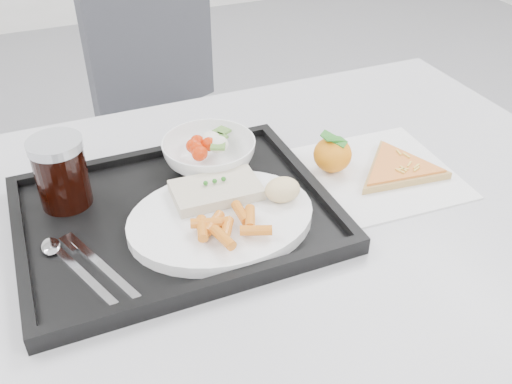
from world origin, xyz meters
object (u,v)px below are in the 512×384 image
table (249,246)px  tangerine (333,154)px  pizza_slice (398,168)px  tray (176,216)px  cola_glass (61,171)px  chair (168,108)px  dinner_plate (221,219)px  salad_bowl (209,153)px

table → tangerine: 0.20m
tangerine → pizza_slice: bearing=-25.1°
tray → tangerine: bearing=5.1°
tray → pizza_slice: (0.38, -0.02, 0.00)m
table → tangerine: (0.17, 0.05, 0.10)m
cola_glass → chair: bearing=64.4°
dinner_plate → cola_glass: 0.24m
table → cola_glass: cola_glass is taller
tray → chair: bearing=76.6°
chair → pizza_slice: chair is taller
table → tangerine: tangerine is taller
tray → dinner_plate: 0.08m
dinner_plate → cola_glass: bearing=144.7°
chair → pizza_slice: bearing=-76.1°
table → tray: size_ratio=2.67×
table → salad_bowl: bearing=98.5°
tray → pizza_slice: bearing=-3.4°
tangerine → tray: bearing=-174.9°
table → tangerine: bearing=16.1°
chair → salad_bowl: size_ratio=6.11×
tray → salad_bowl: 0.14m
salad_bowl → chair: bearing=82.0°
chair → pizza_slice: 0.84m
tray → cola_glass: size_ratio=4.17×
cola_glass → pizza_slice: bearing=-12.0°
salad_bowl → tray: bearing=-131.3°
dinner_plate → cola_glass: (-0.20, 0.14, 0.05)m
tray → salad_bowl: size_ratio=2.96×
salad_bowl → pizza_slice: 0.31m
tray → pizza_slice: 0.38m
tray → tangerine: tangerine is taller
dinner_plate → tangerine: (0.22, 0.08, 0.01)m
tray → pizza_slice: tray is taller
dinner_plate → salad_bowl: (0.03, 0.15, 0.01)m
chair → cola_glass: size_ratio=8.61×
table → pizza_slice: size_ratio=4.90×
salad_bowl → tangerine: 0.20m
tray → table: bearing=-12.8°
table → dinner_plate: size_ratio=4.44×
tray → cola_glass: cola_glass is taller
salad_bowl → tangerine: bearing=-22.1°
dinner_plate → salad_bowl: salad_bowl is taller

